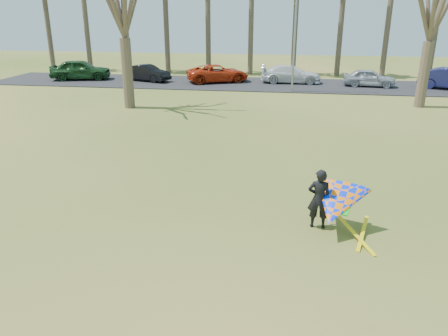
# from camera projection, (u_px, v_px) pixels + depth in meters

# --- Properties ---
(ground) EXTENTS (100.00, 100.00, 0.00)m
(ground) POSITION_uv_depth(u_px,v_px,m) (213.00, 229.00, 12.33)
(ground) COLOR #2C5512
(ground) RESTS_ON ground
(parking_strip) EXTENTS (46.00, 7.00, 0.06)m
(parking_strip) POSITION_uv_depth(u_px,v_px,m) (267.00, 84.00, 35.51)
(parking_strip) COLOR black
(parking_strip) RESTS_ON ground
(streetlight) EXTENTS (2.28, 0.18, 8.00)m
(streetlight) POSITION_uv_depth(u_px,v_px,m) (297.00, 29.00, 30.89)
(streetlight) COLOR gray
(streetlight) RESTS_ON ground
(car_0) EXTENTS (5.35, 3.20, 1.71)m
(car_0) POSITION_uv_depth(u_px,v_px,m) (80.00, 70.00, 37.45)
(car_0) COLOR #183C1A
(car_0) RESTS_ON parking_strip
(car_1) EXTENTS (4.32, 2.74, 1.34)m
(car_1) POSITION_uv_depth(u_px,v_px,m) (147.00, 73.00, 36.77)
(car_1) COLOR black
(car_1) RESTS_ON parking_strip
(car_2) EXTENTS (5.64, 4.27, 1.42)m
(car_2) POSITION_uv_depth(u_px,v_px,m) (218.00, 73.00, 36.26)
(car_2) COLOR #BA2D0E
(car_2) RESTS_ON parking_strip
(car_3) EXTENTS (4.91, 2.07, 1.41)m
(car_3) POSITION_uv_depth(u_px,v_px,m) (291.00, 74.00, 35.85)
(car_3) COLOR silver
(car_3) RESTS_ON parking_strip
(car_4) EXTENTS (4.11, 1.99, 1.35)m
(car_4) POSITION_uv_depth(u_px,v_px,m) (369.00, 78.00, 34.22)
(car_4) COLOR #A2A7AF
(car_4) RESTS_ON parking_strip
(kite_flyer) EXTENTS (2.13, 2.39, 2.02)m
(kite_flyer) POSITION_uv_depth(u_px,v_px,m) (334.00, 204.00, 11.88)
(kite_flyer) COLOR black
(kite_flyer) RESTS_ON ground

